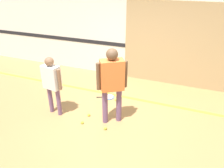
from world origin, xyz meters
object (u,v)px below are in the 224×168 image
Objects in this scene: person_instructor at (112,79)px; tennis_ball_by_spare_racket at (116,99)px; tennis_ball_near_instructor at (105,128)px; tennis_ball_stray_left at (82,122)px; tennis_ball_stray_right at (89,115)px; person_student_left at (52,80)px; racket_spare_on_floor at (108,97)px.

tennis_ball_by_spare_racket is at bearing 71.06° from person_instructor.
person_instructor reaches higher than tennis_ball_near_instructor.
tennis_ball_by_spare_racket is at bearing 73.40° from tennis_ball_stray_left.
tennis_ball_stray_right is at bearing -111.53° from tennis_ball_by_spare_racket.
person_instructor is at bearing 86.27° from tennis_ball_near_instructor.
tennis_ball_by_spare_racket is at bearing 51.19° from person_student_left.
person_student_left is 1.78m from tennis_ball_by_spare_racket.
tennis_ball_near_instructor is at bearing -127.33° from person_instructor.
racket_spare_on_floor is 7.57× the size of tennis_ball_stray_right.
racket_spare_on_floor is at bearing 83.22° from person_instructor.
racket_spare_on_floor is 7.57× the size of tennis_ball_near_instructor.
tennis_ball_stray_left and tennis_ball_stray_right have the same top height.
racket_spare_on_floor is 0.27m from tennis_ball_by_spare_racket.
person_instructor is at bearing 30.38° from tennis_ball_stray_left.
tennis_ball_near_instructor is 1.23m from tennis_ball_by_spare_racket.
tennis_ball_stray_right is (0.80, 0.16, -0.85)m from person_student_left.
tennis_ball_stray_right is at bearing 149.17° from person_instructor.
person_instructor reaches higher than tennis_ball_by_spare_racket.
person_instructor is at bearing 16.56° from person_student_left.
tennis_ball_near_instructor is 1.00× the size of tennis_ball_by_spare_racket.
tennis_ball_by_spare_racket is 1.00× the size of tennis_ball_stray_left.
person_student_left is 1.18m from tennis_ball_stray_right.
tennis_ball_stray_right is at bearing 150.33° from tennis_ball_near_instructor.
person_instructor reaches higher than tennis_ball_stray_right.
tennis_ball_by_spare_racket is (-0.23, 0.87, -1.04)m from person_instructor.
racket_spare_on_floor is (0.90, 1.14, -0.87)m from person_student_left.
person_instructor reaches higher than person_student_left.
tennis_ball_stray_left is at bearing -106.60° from tennis_ball_by_spare_racket.
tennis_ball_stray_left is at bearing 176.78° from person_instructor.
person_student_left is 1.17m from tennis_ball_stray_left.
person_instructor reaches higher than tennis_ball_stray_left.
tennis_ball_stray_left is at bearing 179.91° from tennis_ball_near_instructor.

